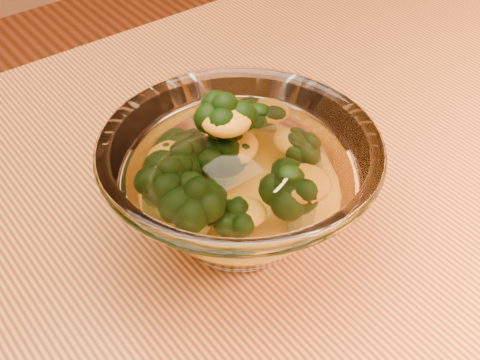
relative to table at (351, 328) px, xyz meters
name	(u,v)px	position (x,y,z in m)	size (l,w,h in m)	color
table	(351,328)	(0.00, 0.00, 0.00)	(1.20, 0.80, 0.75)	gold
glass_bowl	(240,185)	(-0.06, 0.07, 0.15)	(0.20, 0.20, 0.09)	white
cheese_sauce	(240,203)	(-0.06, 0.07, 0.13)	(0.10, 0.10, 0.03)	#FF9C15
broccoli_heap	(228,168)	(-0.07, 0.08, 0.16)	(0.13, 0.13, 0.08)	black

